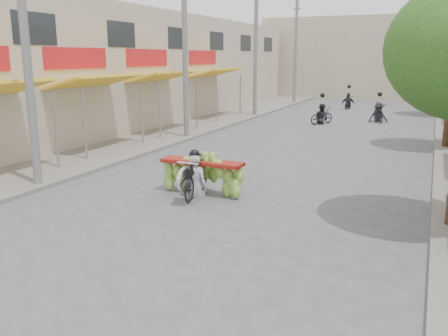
# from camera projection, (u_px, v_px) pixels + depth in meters

# --- Properties ---
(ground) EXTENTS (120.00, 120.00, 0.00)m
(ground) POSITION_uv_depth(u_px,v_px,m) (138.00, 258.00, 8.86)
(ground) COLOR #59595E
(ground) RESTS_ON ground
(sidewalk_left) EXTENTS (4.00, 60.00, 0.12)m
(sidewalk_left) POSITION_uv_depth(u_px,v_px,m) (187.00, 127.00, 24.96)
(sidewalk_left) COLOR slate
(sidewalk_left) RESTS_ON ground
(shophouse_row_left) EXTENTS (9.77, 40.00, 6.00)m
(shophouse_row_left) POSITION_uv_depth(u_px,v_px,m) (95.00, 69.00, 25.33)
(shophouse_row_left) COLOR #BEB096
(shophouse_row_left) RESTS_ON ground
(far_building) EXTENTS (20.00, 6.00, 7.00)m
(far_building) POSITION_uv_depth(u_px,v_px,m) (379.00, 58.00, 41.89)
(far_building) COLOR #BEB096
(far_building) RESTS_ON ground
(utility_pole_near) EXTENTS (0.60, 0.24, 8.00)m
(utility_pole_near) POSITION_uv_depth(u_px,v_px,m) (25.00, 43.00, 12.73)
(utility_pole_near) COLOR slate
(utility_pole_near) RESTS_ON ground
(utility_pole_mid) EXTENTS (0.60, 0.24, 8.00)m
(utility_pole_mid) POSITION_uv_depth(u_px,v_px,m) (185.00, 48.00, 20.74)
(utility_pole_mid) COLOR slate
(utility_pole_mid) RESTS_ON ground
(utility_pole_far) EXTENTS (0.60, 0.24, 8.00)m
(utility_pole_far) POSITION_uv_depth(u_px,v_px,m) (256.00, 50.00, 28.76)
(utility_pole_far) COLOR slate
(utility_pole_far) RESTS_ON ground
(utility_pole_back) EXTENTS (0.60, 0.24, 8.00)m
(utility_pole_back) POSITION_uv_depth(u_px,v_px,m) (296.00, 52.00, 36.77)
(utility_pole_back) COLOR slate
(utility_pole_back) RESTS_ON ground
(banana_motorbike) EXTENTS (2.29, 1.96, 2.22)m
(banana_motorbike) POSITION_uv_depth(u_px,v_px,m) (198.00, 170.00, 12.61)
(banana_motorbike) COLOR black
(banana_motorbike) RESTS_ON ground
(bg_motorbike_a) EXTENTS (1.29, 1.73, 1.95)m
(bg_motorbike_a) POSITION_uv_depth(u_px,v_px,m) (322.00, 111.00, 26.17)
(bg_motorbike_a) COLOR black
(bg_motorbike_a) RESTS_ON ground
(bg_motorbike_b) EXTENTS (1.19, 1.98, 1.95)m
(bg_motorbike_b) POSITION_uv_depth(u_px,v_px,m) (379.00, 108.00, 26.88)
(bg_motorbike_b) COLOR black
(bg_motorbike_b) RESTS_ON ground
(bg_motorbike_c) EXTENTS (0.97, 1.51, 1.95)m
(bg_motorbike_c) POSITION_uv_depth(u_px,v_px,m) (349.00, 97.00, 33.75)
(bg_motorbike_c) COLOR black
(bg_motorbike_c) RESTS_ON ground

